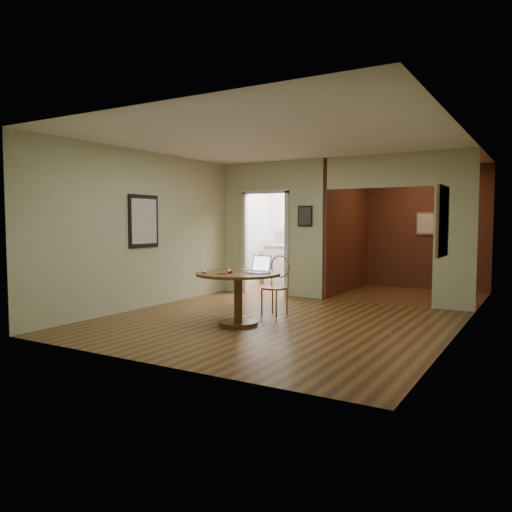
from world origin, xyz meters
The scene contains 11 objects.
floor centered at (0.00, 0.00, 0.00)m, with size 5.00×5.00×0.00m, color #482514.
room_shell centered at (-0.47, 3.10, 1.29)m, with size 5.20×7.50×5.00m.
dining_table centered at (-0.33, -0.36, 0.56)m, with size 1.22×1.22×0.76m.
chair centered at (-0.24, 0.64, 0.53)m, with size 0.46×0.46×0.95m.
open_laptop centered at (-0.05, -0.25, 0.83)m, with size 0.39×0.37×0.25m.
closed_laptop centered at (-0.30, -0.04, 0.77)m, with size 0.31×0.20×0.02m, color #ACACB1.
mouse centered at (-0.71, -0.68, 0.78)m, with size 0.11×0.06×0.05m, color white.
wine_glass centered at (-0.37, -0.52, 0.81)m, with size 0.08×0.08×0.09m, color white, non-canonical shape.
pen centered at (-0.43, -0.63, 0.77)m, with size 0.01×0.01×0.14m, color #0C1854.
kitchen_cabinet centered at (-1.35, 4.20, 0.47)m, with size 2.06×0.60×0.94m.
grocery_bag centered at (-0.55, 4.20, 1.10)m, with size 0.33×0.28×0.33m, color beige.
Camera 1 is at (3.52, -6.38, 1.50)m, focal length 35.00 mm.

